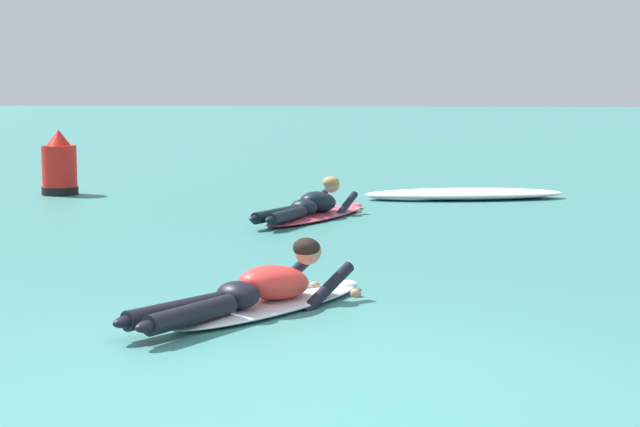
% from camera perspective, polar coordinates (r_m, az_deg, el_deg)
% --- Properties ---
extents(ground_plane, '(120.00, 120.00, 0.00)m').
position_cam_1_polar(ground_plane, '(15.56, 3.72, 0.94)').
color(ground_plane, '#387A75').
extents(surfer_near, '(1.63, 2.30, 0.55)m').
position_cam_1_polar(surfer_near, '(7.70, -3.21, -4.36)').
color(surfer_near, silver).
rests_on(surfer_near, ground).
extents(surfer_far, '(1.38, 2.59, 0.54)m').
position_cam_1_polar(surfer_far, '(12.95, -0.39, 0.28)').
color(surfer_far, '#E54C66').
rests_on(surfer_far, ground).
extents(whitewater_front, '(3.01, 1.33, 0.16)m').
position_cam_1_polar(whitewater_front, '(15.30, 7.90, 1.05)').
color(whitewater_front, white).
rests_on(whitewater_front, ground).
extents(channel_marker_buoy, '(0.55, 0.55, 0.98)m').
position_cam_1_polar(channel_marker_buoy, '(16.23, -14.05, 2.37)').
color(channel_marker_buoy, red).
rests_on(channel_marker_buoy, ground).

